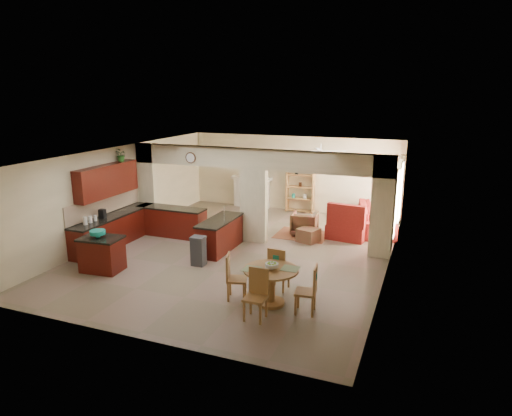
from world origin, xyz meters
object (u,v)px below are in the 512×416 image
at_px(kitchen_island, 102,254).
at_px(armchair, 305,224).
at_px(sofa, 376,218).
at_px(dining_table, 271,281).

distance_m(kitchen_island, armchair, 6.16).
relative_size(sofa, armchair, 3.41).
distance_m(kitchen_island, sofa, 8.57).
height_order(dining_table, sofa, sofa).
bearing_deg(kitchen_island, dining_table, -7.86).
height_order(kitchen_island, dining_table, kitchen_island).
xyz_separation_m(sofa, armchair, (-2.03, -1.40, -0.03)).
relative_size(kitchen_island, sofa, 0.39).
bearing_deg(armchair, dining_table, 92.95).
bearing_deg(dining_table, sofa, 77.39).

